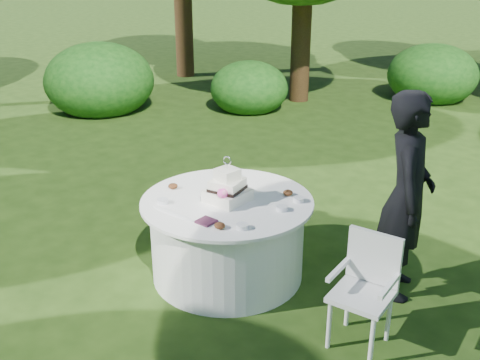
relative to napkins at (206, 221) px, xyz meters
The scene contains 9 objects.
ground 0.92m from the napkins, 109.10° to the left, with size 80.00×80.00×0.00m, color #1F370F.
napkins is the anchor object (origin of this frame).
feather_plume 0.33m from the napkins, 169.07° to the right, with size 0.48×0.07×0.01m, color white.
guest 1.71m from the napkins, 45.42° to the left, with size 0.67×0.44×1.83m, color black.
table 0.62m from the napkins, 109.10° to the left, with size 1.56×1.56×0.77m.
cake 0.47m from the napkins, 107.61° to the left, with size 0.34×0.36×0.43m.
chair 1.36m from the napkins, 16.51° to the left, with size 0.47×0.45×0.89m.
votives 0.49m from the napkins, 89.74° to the left, with size 1.02×0.97×0.04m.
petal_cups 0.42m from the napkins, 106.23° to the left, with size 1.02×0.98×0.05m.
Camera 1 is at (2.96, -3.51, 2.85)m, focal length 42.00 mm.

